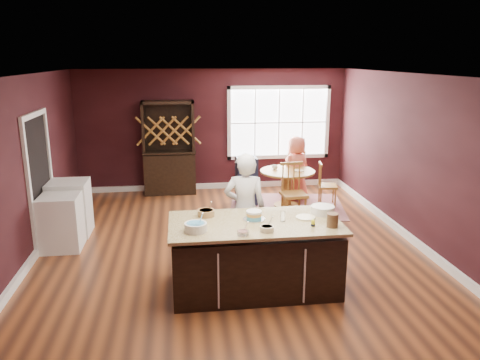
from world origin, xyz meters
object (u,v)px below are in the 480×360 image
dining_table (287,181)px  toddler (248,165)px  chair_east (328,184)px  chair_north (292,172)px  high_chair (246,180)px  seated_woman (296,168)px  hutch (169,148)px  layer_cake (254,215)px  chair_south (294,192)px  washer (61,222)px  kitchen_island (255,257)px  baker (245,210)px  dryer (70,208)px

dining_table → toddler: size_ratio=4.22×
chair_east → chair_north: (-0.54, 0.83, 0.05)m
chair_north → high_chair: 1.20m
dining_table → chair_north: size_ratio=1.09×
seated_woman → hutch: hutch is taller
layer_cake → chair_south: chair_south is taller
chair_south → seated_woman: seated_woman is taller
seated_woman → washer: bearing=-0.7°
chair_south → kitchen_island: bearing=-118.3°
hutch → kitchen_island: bearing=-76.0°
seated_woman → chair_north: bearing=-117.2°
chair_south → high_chair: chair_south is taller
high_chair → washer: (-3.22, -1.95, -0.08)m
baker → chair_east: bearing=-120.9°
chair_north → hutch: size_ratio=0.49×
chair_south → dryer: (-3.95, -0.22, -0.07)m
high_chair → dryer: size_ratio=1.10×
seated_woman → dryer: bearing=-7.9°
layer_cake → seated_woman: 4.00m
layer_cake → chair_north: layer_cake is taller
dining_table → seated_woman: size_ratio=0.80×
kitchen_island → baker: 0.87m
dining_table → chair_south: 0.80m
kitchen_island → layer_cake: (0.00, 0.09, 0.54)m
baker → dryer: baker is taller
chair_east → toddler: 1.67m
dining_table → dryer: size_ratio=1.18×
chair_south → seated_woman: (0.35, 1.24, 0.14)m
seated_woman → high_chair: seated_woman is taller
chair_east → high_chair: high_chair is taller
washer → chair_east: bearing=18.6°
chair_north → washer: size_ratio=1.16×
baker → hutch: (-1.13, 3.85, 0.19)m
chair_north → dryer: bearing=10.5°
dryer → toddler: bearing=22.8°
chair_east → dryer: dryer is taller
chair_east → seated_woman: (-0.54, 0.47, 0.23)m
washer → dryer: dryer is taller
baker → chair_north: size_ratio=1.64×
toddler → dryer: (-3.26, -1.37, -0.34)m
hutch → dining_table: bearing=-28.6°
seated_woman → washer: seated_woman is taller
layer_cake → washer: (-2.81, 1.60, -0.54)m
chair_south → washer: bearing=-171.8°
chair_east → dryer: bearing=111.4°
seated_woman → washer: (-4.30, -2.10, -0.25)m
hutch → chair_north: bearing=-10.4°
kitchen_island → washer: 3.27m
high_chair → toddler: 0.31m
baker → dryer: size_ratio=1.78×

